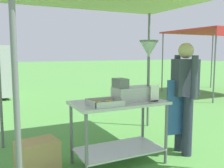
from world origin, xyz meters
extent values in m
plane|color=#519342|center=(0.00, 6.00, 0.00)|extent=(70.00, 70.00, 0.00)
cylinder|color=slate|center=(-1.17, 0.02, 1.11)|extent=(0.04, 0.04, 2.21)
cylinder|color=slate|center=(1.53, 2.35, 1.11)|extent=(0.04, 0.04, 2.21)
cube|color=#B7B7BC|center=(0.18, 1.03, 0.82)|extent=(1.22, 0.66, 0.04)
cube|color=#B7B7BC|center=(0.18, 1.03, 0.19)|extent=(1.12, 0.61, 0.02)
cylinder|color=slate|center=(-0.38, 0.75, 0.40)|extent=(0.04, 0.04, 0.81)
cylinder|color=slate|center=(0.74, 0.75, 0.40)|extent=(0.04, 0.04, 0.81)
cylinder|color=slate|center=(-0.38, 1.31, 0.40)|extent=(0.04, 0.04, 0.81)
cylinder|color=slate|center=(0.74, 1.31, 0.40)|extent=(0.04, 0.04, 0.81)
cube|color=#B7B7BC|center=(-0.08, 0.89, 0.85)|extent=(0.38, 0.32, 0.01)
cube|color=#B7B7BC|center=(-0.08, 0.73, 0.88)|extent=(0.38, 0.01, 0.06)
cube|color=#B7B7BC|center=(-0.08, 1.04, 0.88)|extent=(0.38, 0.01, 0.06)
cube|color=#B7B7BC|center=(-0.27, 0.89, 0.88)|extent=(0.01, 0.32, 0.06)
cube|color=#B7B7BC|center=(0.10, 0.89, 0.88)|extent=(0.01, 0.32, 0.06)
torus|color=#EAB251|center=(-0.22, 0.79, 0.87)|extent=(0.11, 0.11, 0.03)
torus|color=#EAB251|center=(-0.17, 0.87, 0.87)|extent=(0.11, 0.11, 0.03)
torus|color=#EAB251|center=(-0.19, 0.99, 0.87)|extent=(0.10, 0.10, 0.03)
torus|color=#EAB251|center=(0.05, 0.83, 0.87)|extent=(0.11, 0.11, 0.03)
torus|color=#EAB251|center=(-0.01, 0.88, 0.87)|extent=(0.10, 0.10, 0.03)
torus|color=#EAB251|center=(0.02, 0.99, 0.87)|extent=(0.10, 0.10, 0.03)
torus|color=#EAB251|center=(-0.11, 0.97, 0.87)|extent=(0.10, 0.10, 0.03)
cube|color=#B7B7BC|center=(0.40, 1.01, 0.93)|extent=(0.56, 0.28, 0.18)
cube|color=slate|center=(0.19, 1.01, 1.08)|extent=(0.14, 0.22, 0.12)
cylinder|color=slate|center=(0.62, 1.01, 1.22)|extent=(0.04, 0.04, 0.39)
cone|color=#B7B7BC|center=(0.62, 1.01, 1.51)|extent=(0.23, 0.23, 0.20)
cylinder|color=slate|center=(0.62, 1.01, 1.62)|extent=(0.25, 0.25, 0.02)
cube|color=black|center=(0.60, 0.83, 0.85)|extent=(0.08, 0.05, 0.02)
cube|color=white|center=(0.60, 0.83, 0.96)|extent=(0.13, 0.01, 0.20)
cylinder|color=#2D3347|center=(1.19, 0.85, 0.43)|extent=(0.14, 0.14, 0.86)
cylinder|color=#2D3347|center=(1.22, 1.04, 0.43)|extent=(0.14, 0.14, 0.86)
cube|color=#383D4C|center=(1.21, 0.94, 1.12)|extent=(0.37, 0.27, 0.52)
cube|color=#335BA3|center=(1.09, 0.96, 0.69)|extent=(0.32, 0.07, 0.80)
cylinder|color=#383D4C|center=(1.17, 0.73, 1.15)|extent=(0.10, 0.10, 0.58)
cylinder|color=#383D4C|center=(1.24, 1.16, 1.15)|extent=(0.10, 0.10, 0.58)
sphere|color=#DBB28E|center=(1.21, 0.94, 1.50)|extent=(0.22, 0.22, 0.22)
cube|color=tan|center=(-0.83, 1.25, 0.20)|extent=(0.54, 0.42, 0.40)
cylinder|color=slate|center=(4.60, 3.48, 1.09)|extent=(0.04, 0.04, 2.17)
cylinder|color=slate|center=(4.60, 5.92, 1.09)|extent=(0.04, 0.04, 2.17)
cylinder|color=slate|center=(7.15, 5.92, 1.09)|extent=(0.04, 0.04, 2.17)
cube|color=red|center=(5.87, 4.70, 2.20)|extent=(2.75, 2.65, 0.05)
camera|label=1|loc=(-1.35, -1.87, 1.47)|focal=41.26mm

